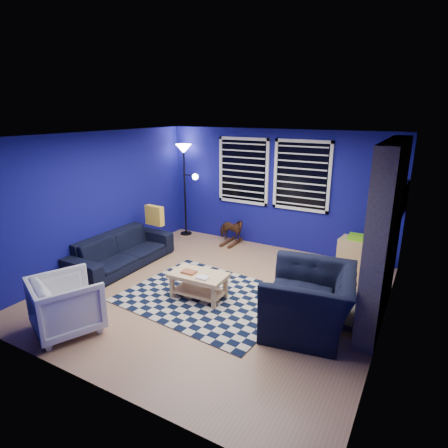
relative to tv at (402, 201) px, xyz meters
name	(u,v)px	position (x,y,z in m)	size (l,w,h in m)	color
floor	(216,292)	(-2.45, -2.00, -1.40)	(5.00, 5.00, 0.00)	tan
ceiling	(215,136)	(-2.45, -2.00, 1.10)	(5.00, 5.00, 0.00)	white
wall_back	(276,190)	(-2.45, 0.50, -0.15)	(5.00, 5.00, 0.00)	navy
wall_left	(99,201)	(-4.95, -2.00, -0.15)	(5.00, 5.00, 0.00)	navy
wall_right	(391,247)	(0.05, -2.00, -0.15)	(5.00, 5.00, 0.00)	navy
fireplace	(383,238)	(-0.09, -1.50, -0.20)	(0.65, 2.00, 2.50)	gray
window_left	(243,171)	(-3.20, 0.46, 0.20)	(1.17, 0.06, 1.42)	black
window_right	(302,176)	(-1.90, 0.46, 0.20)	(1.17, 0.06, 1.42)	black
tv	(402,201)	(0.00, 0.00, 0.00)	(0.07, 1.00, 0.58)	black
rug	(208,297)	(-2.47, -2.21, -1.39)	(2.50, 2.00, 0.02)	black
sofa	(122,251)	(-4.55, -1.94, -1.09)	(0.84, 2.15, 0.63)	black
armchair_big	(309,300)	(-0.82, -2.28, -0.98)	(1.13, 1.30, 0.84)	black
armchair_bent	(67,304)	(-3.63, -3.90, -1.02)	(0.82, 0.84, 0.77)	gray
rocking_horse	(231,230)	(-3.33, 0.17, -1.07)	(0.62, 0.28, 0.52)	#482617
coffee_table	(199,280)	(-2.58, -2.30, -1.09)	(0.90, 0.54, 0.44)	#DEB37D
cabinet	(357,252)	(-0.67, 0.25, -1.12)	(0.68, 0.49, 0.62)	#DEB37D
floor_lamp	(185,161)	(-4.57, 0.25, 0.34)	(0.58, 0.36, 2.13)	black
throw_pillow	(154,215)	(-4.40, -1.11, -0.58)	(0.41, 0.12, 0.39)	yellow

